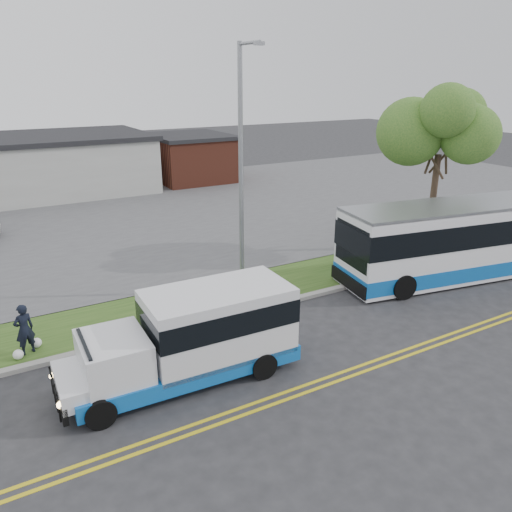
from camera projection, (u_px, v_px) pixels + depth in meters
ground at (203, 341)px, 16.88m from camera, size 140.00×140.00×0.00m
lane_line_north at (261, 401)px, 13.73m from camera, size 70.00×0.12×0.01m
lane_line_south at (266, 407)px, 13.49m from camera, size 70.00×0.12×0.01m
curb at (191, 325)px, 17.75m from camera, size 80.00×0.30×0.15m
verge at (173, 307)px, 19.23m from camera, size 80.00×3.30×0.10m
parking_lot at (90, 221)px, 30.74m from camera, size 80.00×25.00×0.10m
brick_wing at (190, 157)px, 42.35m from camera, size 6.30×7.30×3.90m
tree_east at (442, 126)px, 23.77m from camera, size 5.20×5.20×8.33m
streetlight_near at (242, 167)px, 18.74m from camera, size 0.35×1.53×9.50m
shuttle_bus at (197, 333)px, 14.46m from camera, size 6.98×2.50×2.64m
transit_bus at (469, 239)px, 22.00m from camera, size 12.29×4.72×3.33m
pedestrian at (24, 329)px, 15.65m from camera, size 0.71×0.57×1.69m
grocery_bag_left at (18, 355)px, 15.54m from camera, size 0.32×0.32×0.32m
grocery_bag_right at (37, 343)px, 16.23m from camera, size 0.32×0.32×0.32m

